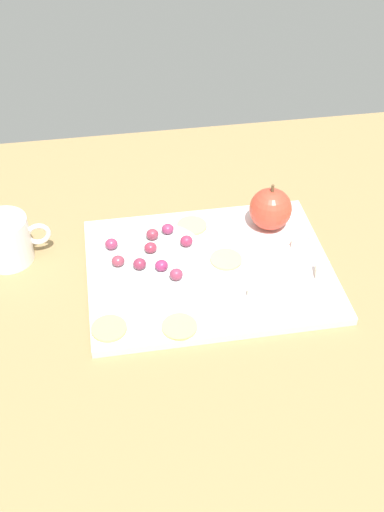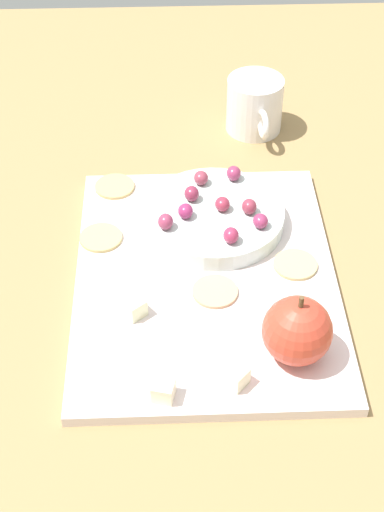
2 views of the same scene
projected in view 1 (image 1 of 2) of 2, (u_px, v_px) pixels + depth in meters
The scene contains 22 objects.
table at pixel (204, 287), 97.57cm from camera, with size 139.42×92.86×3.76cm, color olive.
platter at pixel (209, 269), 96.92cm from camera, with size 37.66×29.10×1.27cm, color silver.
serving_dish at pixel (152, 261), 95.79cm from camera, with size 16.75×16.75×2.15cm, color silver.
apple_whole at pixel (271, 209), 101.88cm from camera, with size 7.03×7.03×7.03cm, color #C53F2C.
apple_stem at pixel (273, 188), 99.19cm from camera, with size 0.50×0.50×1.20cm, color brown.
cheese_cube_0 at pixel (322, 270), 94.24cm from camera, with size 2.05×2.05×2.05cm, color #F9EBCA.
cheese_cube_1 at pixel (300, 242), 99.32cm from camera, with size 2.05×2.05×2.05cm, color #F8EFC5.
cheese_cube_2 at pixel (257, 292), 90.69cm from camera, with size 2.05×2.05×2.05cm, color #EEF3C1.
cracker_0 at pixel (191, 226), 103.85cm from camera, with size 5.02×5.02×0.40cm, color tan.
cracker_1 at pixel (226, 259), 97.38cm from camera, with size 5.02×5.02×0.40cm, color tan.
cracker_2 at pixel (179, 327), 86.60cm from camera, with size 5.02×5.02×0.40cm, color tan.
cracker_3 at pixel (109, 329), 86.35cm from camera, with size 5.02×5.02×0.40cm, color tan.
grape_0 at pixel (118, 261), 92.90cm from camera, with size 1.97×1.78×1.68cm, color #8E3648.
grape_1 at pixel (151, 248), 95.25cm from camera, with size 1.97×1.78×1.66cm, color #932C40.
grape_2 at pixel (162, 266), 92.10cm from camera, with size 1.97×1.78×1.71cm, color #942958.
grape_3 at pixel (168, 229), 98.77cm from camera, with size 1.97×1.78×1.64cm, color #8F2F55.
grape_4 at pixel (152, 234), 97.60cm from camera, with size 1.97×1.78×1.79cm, color #8A3042.
grape_5 at pixel (111, 244), 95.81cm from camera, with size 1.97×1.78×1.79cm, color #913054.
grape_6 at pixel (176, 274), 90.54cm from camera, with size 1.97×1.78×1.82cm, color #8F3350.
grape_7 at pixel (186, 241), 96.34cm from camera, with size 1.97×1.78×1.82cm, color #982C4B.
grape_8 at pixel (140, 263), 92.39cm from camera, with size 1.97×1.78×1.80cm, color maroon.
cup at pixel (6, 240), 97.26cm from camera, with size 11.00×7.82×7.72cm.
Camera 1 is at (13.37, 69.31, 69.43)cm, focal length 43.52 mm.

